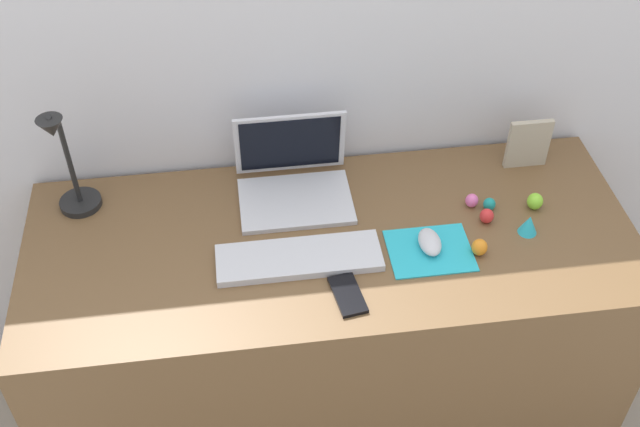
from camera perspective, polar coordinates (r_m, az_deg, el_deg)
ground_plane at (r=2.58m, az=0.70°, el=-13.54°), size 6.00×6.00×0.00m
back_wall at (r=2.26m, az=-0.47°, el=4.99°), size 2.77×0.05×1.52m
desk at (r=2.28m, az=0.77°, el=-8.41°), size 1.57×0.65×0.74m
laptop at (r=2.10m, az=-1.97°, el=2.80°), size 0.30×0.24×0.21m
keyboard at (r=1.94m, az=-1.54°, el=-3.26°), size 0.41×0.13×0.02m
mousepad at (r=1.99m, az=8.00°, el=-2.69°), size 0.21×0.17×0.00m
mouse at (r=1.98m, az=8.00°, el=-2.07°), size 0.06×0.10×0.03m
cell_phone at (r=1.87m, az=2.03°, el=-5.93°), size 0.08×0.14×0.01m
desk_lamp at (r=2.07m, az=-17.95°, el=3.29°), size 0.11×0.16×0.34m
picture_frame at (r=2.25m, az=14.93°, el=4.93°), size 0.12×0.02×0.15m
toy_figurine_pink at (r=2.12m, az=11.00°, el=0.94°), size 0.03×0.03×0.04m
toy_figurine_lime at (r=2.15m, az=15.40°, el=0.87°), size 0.04×0.04×0.05m
toy_figurine_teal at (r=2.12m, az=12.24°, el=0.67°), size 0.03×0.03×0.04m
toy_figurine_cyan at (r=2.07m, az=14.97°, el=-0.78°), size 0.05×0.05×0.05m
toy_figurine_red at (r=2.08m, az=12.06°, el=-0.17°), size 0.04×0.04×0.04m
toy_figurine_orange at (r=1.99m, az=11.54°, el=-2.42°), size 0.04×0.04×0.04m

